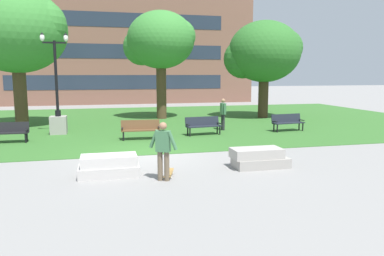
# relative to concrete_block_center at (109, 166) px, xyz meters

# --- Properties ---
(ground_plane) EXTENTS (140.00, 140.00, 0.00)m
(ground_plane) POSITION_rel_concrete_block_center_xyz_m (1.33, 2.59, -0.31)
(ground_plane) COLOR gray
(grass_lawn) EXTENTS (40.00, 20.00, 0.02)m
(grass_lawn) POSITION_rel_concrete_block_center_xyz_m (1.33, 12.59, -0.30)
(grass_lawn) COLOR #336628
(grass_lawn) RESTS_ON ground
(concrete_block_center) EXTENTS (1.80, 0.90, 0.64)m
(concrete_block_center) POSITION_rel_concrete_block_center_xyz_m (0.00, 0.00, 0.00)
(concrete_block_center) COLOR #BCB7B2
(concrete_block_center) RESTS_ON ground
(concrete_block_left) EXTENTS (1.88, 0.90, 0.64)m
(concrete_block_left) POSITION_rel_concrete_block_center_xyz_m (4.84, -0.07, 0.00)
(concrete_block_left) COLOR #9E9991
(concrete_block_left) RESTS_ON ground
(person_skateboarder) EXTENTS (0.78, 0.65, 1.71)m
(person_skateboarder) POSITION_rel_concrete_block_center_xyz_m (1.52, -0.88, 0.66)
(person_skateboarder) COLOR brown
(person_skateboarder) RESTS_ON ground
(skateboard) EXTENTS (0.49, 1.03, 0.14)m
(skateboard) POSITION_rel_concrete_block_center_xyz_m (1.74, -0.48, -0.22)
(skateboard) COLOR olive
(skateboard) RESTS_ON ground
(park_bench_near_left) EXTENTS (1.85, 0.74, 0.90)m
(park_bench_near_left) POSITION_rel_concrete_block_center_xyz_m (4.75, 6.60, 0.23)
(park_bench_near_left) COLOR #1E232D
(park_bench_near_left) RESTS_ON grass_lawn
(park_bench_near_right) EXTENTS (1.82, 0.61, 0.90)m
(park_bench_near_right) POSITION_rel_concrete_block_center_xyz_m (1.57, 6.03, 0.23)
(park_bench_near_right) COLOR brown
(park_bench_near_right) RESTS_ON grass_lawn
(park_bench_far_left) EXTENTS (1.81, 0.56, 0.90)m
(park_bench_far_left) POSITION_rel_concrete_block_center_xyz_m (-4.28, 6.58, 0.23)
(park_bench_far_left) COLOR black
(park_bench_far_left) RESTS_ON grass_lawn
(park_bench_far_right) EXTENTS (1.85, 0.75, 0.90)m
(park_bench_far_right) POSITION_rel_concrete_block_center_xyz_m (9.47, 6.76, 0.23)
(park_bench_far_right) COLOR #1E232D
(park_bench_far_right) RESTS_ON grass_lawn
(lamp_post_left) EXTENTS (1.32, 0.80, 5.05)m
(lamp_post_left) POSITION_rel_concrete_block_center_xyz_m (-2.33, 8.65, 0.74)
(lamp_post_left) COLOR gray
(lamp_post_left) RESTS_ON grass_lawn
(tree_far_right) EXTENTS (4.70, 4.48, 7.16)m
(tree_far_right) POSITION_rel_concrete_block_center_xyz_m (3.75, 13.89, 4.88)
(tree_far_right) COLOR #4C3823
(tree_far_right) RESTS_ON grass_lawn
(tree_near_right) EXTENTS (5.83, 5.55, 7.79)m
(tree_near_right) POSITION_rel_concrete_block_center_xyz_m (-4.72, 11.82, 5.05)
(tree_near_right) COLOR #4C3823
(tree_near_right) RESTS_ON grass_lawn
(tree_far_left) EXTENTS (5.13, 4.89, 6.61)m
(tree_far_left) POSITION_rel_concrete_block_center_xyz_m (10.69, 12.78, 4.16)
(tree_far_left) COLOR #42301E
(tree_far_left) RESTS_ON grass_lawn
(person_bystander_near_lawn) EXTENTS (0.26, 0.68, 1.71)m
(person_bystander_near_lawn) POSITION_rel_concrete_block_center_xyz_m (6.22, 7.89, 0.68)
(person_bystander_near_lawn) COLOR #28282D
(person_bystander_near_lawn) RESTS_ON grass_lawn
(building_facade_distant) EXTENTS (28.06, 1.03, 12.50)m
(building_facade_distant) POSITION_rel_concrete_block_center_xyz_m (1.58, 27.08, 5.93)
(building_facade_distant) COLOR brown
(building_facade_distant) RESTS_ON ground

